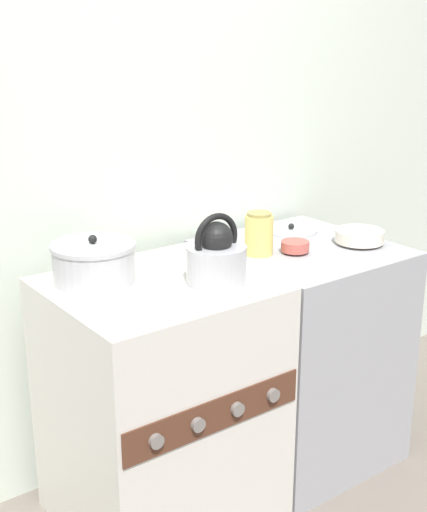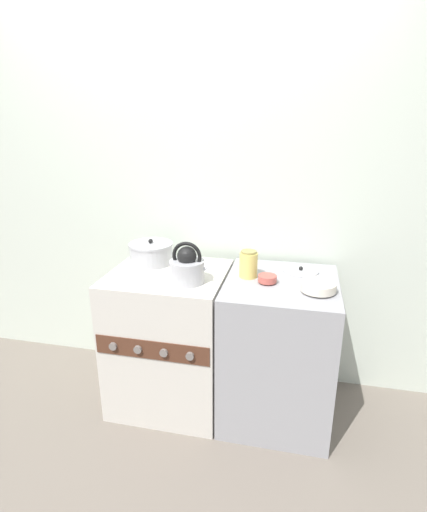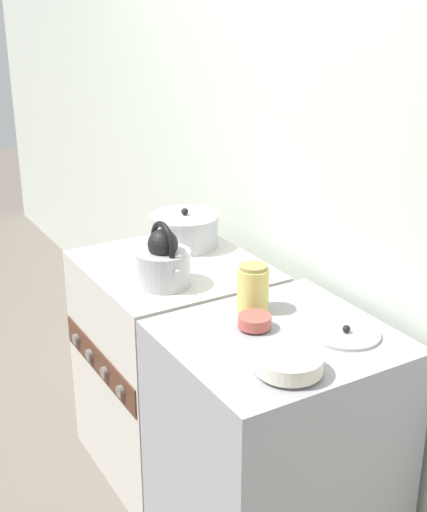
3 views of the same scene
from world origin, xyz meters
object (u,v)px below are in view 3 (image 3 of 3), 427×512
Objects in this scene: kettle at (164,262)px; small_ceramic_bowl at (255,321)px; loose_pot_lid at (346,334)px; cooking_pot at (185,230)px; stove at (174,366)px; enamel_bowl at (289,363)px; storage_jar at (253,288)px.

small_ceramic_bowl is (0.43, 0.09, -0.07)m from kettle.
small_ceramic_bowl reaches higher than loose_pot_lid.
kettle is at bearing -39.04° from cooking_pot.
stove is 0.97m from enamel_bowl.
storage_jar is 0.33m from loose_pot_lid.
loose_pot_lid is at bearing 14.60° from stove.
small_ceramic_bowl is 0.28m from loose_pot_lid.
loose_pot_lid is at bearing 108.25° from enamel_bowl.
enamel_bowl reaches higher than stove.
cooking_pot reaches higher than small_ceramic_bowl.
stove is at bearing 174.57° from enamel_bowl.
loose_pot_lid is (0.91, 0.06, -0.06)m from cooking_pot.
cooking_pot is 1.02m from enamel_bowl.
enamel_bowl is 1.79× the size of small_ceramic_bowl.
small_ceramic_bowl reaches higher than stove.
storage_jar is (0.31, 0.16, -0.02)m from kettle.
enamel_bowl is (0.85, -0.08, 0.46)m from stove.
stove is 8.46× the size of small_ceramic_bowl.
small_ceramic_bowl is (-0.27, 0.06, -0.01)m from enamel_bowl.
kettle is at bearing -35.72° from stove.
storage_jar is at bearing 160.84° from enamel_bowl.
kettle reaches higher than small_ceramic_bowl.
small_ceramic_bowl is 0.66× the size of storage_jar.
cooking_pot is 1.31× the size of loose_pot_lid.
cooking_pot reaches higher than stove.
loose_pot_lid is at bearing 26.32° from storage_jar.
small_ceramic_bowl is at bearing -129.77° from loose_pot_lid.
kettle is 1.51× the size of storage_jar.
enamel_bowl is 1.19× the size of storage_jar.
storage_jar is (0.46, 0.05, 0.50)m from stove.
storage_jar is at bearing -7.77° from cooking_pot.
small_ceramic_bowl is at bearing -1.54° from stove.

